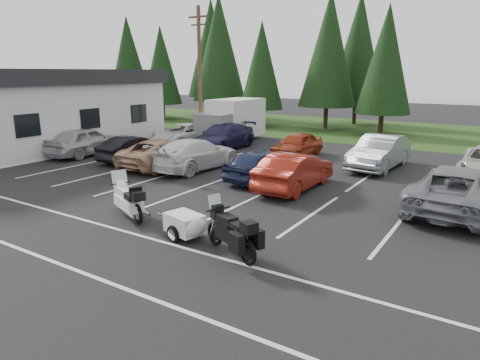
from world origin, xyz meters
name	(u,v)px	position (x,y,z in m)	size (l,w,h in m)	color
ground	(218,207)	(0.00, 0.00, 0.00)	(120.00, 120.00, 0.00)	black
grass_strip	(388,131)	(0.00, 24.00, 0.01)	(80.00, 16.00, 0.01)	#1E3912
lake_water	(476,108)	(4.00, 55.00, 0.00)	(70.00, 50.00, 0.02)	slate
building	(25,109)	(-18.00, 4.00, 2.45)	(10.60, 15.60, 4.90)	silver
utility_pole	(200,73)	(-10.00, 12.00, 4.70)	(1.60, 0.26, 9.00)	#473321
box_truck	(228,121)	(-8.00, 12.50, 1.45)	(2.40, 5.60, 2.90)	silver
stall_markings	(247,194)	(0.00, 2.00, 0.00)	(32.00, 16.00, 0.01)	silver
conifer_0	(128,58)	(-28.00, 22.50, 6.23)	(4.58, 4.58, 10.66)	#332316
conifer_1	(161,65)	(-22.00, 21.20, 5.39)	(3.96, 3.96, 9.22)	#332316
conifer_2	(219,48)	(-16.00, 22.80, 6.95)	(5.10, 5.10, 11.89)	#332316
conifer_3	(262,66)	(-10.50, 21.40, 5.27)	(3.87, 3.87, 9.02)	#332316
conifer_4	(329,49)	(-5.00, 22.90, 6.53)	(4.80, 4.80, 11.17)	#332316
conifer_5	(386,60)	(0.00, 21.60, 5.63)	(4.14, 4.14, 9.63)	#332316
conifer_back_a	(211,49)	(-20.00, 27.00, 7.19)	(5.28, 5.28, 12.30)	#332316
conifer_back_b	(359,49)	(-4.00, 27.50, 6.77)	(4.97, 4.97, 11.58)	#332316
car_near_0	(86,141)	(-12.28, 4.03, 0.83)	(1.95, 4.86, 1.66)	#B3B3B8
car_near_1	(134,148)	(-8.66, 4.33, 0.69)	(1.47, 4.20, 1.38)	black
car_near_2	(163,153)	(-6.35, 4.09, 0.72)	(2.38, 5.16, 1.43)	tan
car_near_3	(196,154)	(-4.57, 4.53, 0.77)	(2.15, 5.28, 1.53)	silver
car_near_4	(263,164)	(-0.63, 4.38, 0.73)	(1.72, 4.26, 1.45)	#1A2343
car_near_5	(295,171)	(1.23, 3.78, 0.77)	(1.63, 4.66, 1.54)	maroon
car_near_6	(459,189)	(7.29, 4.15, 0.80)	(2.67, 5.79, 1.61)	slate
car_far_0	(182,135)	(-9.84, 9.72, 0.71)	(2.36, 5.11, 1.42)	white
car_far_1	(223,137)	(-6.70, 9.94, 0.78)	(2.20, 5.41, 1.57)	#191739
car_far_2	(297,145)	(-1.70, 10.19, 0.69)	(1.63, 4.05, 1.38)	maroon
car_far_3	(379,152)	(3.10, 9.66, 0.83)	(1.75, 5.03, 1.66)	gray
touring_motorcycle	(128,196)	(-1.91, -2.44, 0.73)	(2.65, 0.81, 1.47)	white
cargo_trailer	(185,226)	(0.90, -2.90, 0.37)	(1.62, 0.91, 0.75)	silver
adventure_motorcycle	(230,228)	(2.68, -3.17, 0.76)	(2.50, 0.87, 1.52)	black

